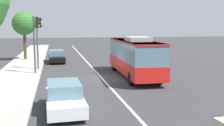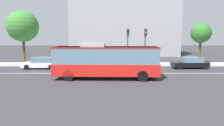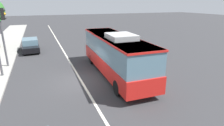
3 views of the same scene
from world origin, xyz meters
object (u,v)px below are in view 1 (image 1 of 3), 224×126
object	(u,v)px
sedan_white	(64,97)
traffic_light_mid_block	(36,35)
transit_bus	(134,56)
traffic_light_near_corner	(39,34)
street_tree_kerbside_left	(24,24)
sedan_black	(57,56)

from	to	relation	value
sedan_white	traffic_light_mid_block	xyz separation A→B (m)	(11.24, 2.02, 2.84)
transit_bus	sedan_white	size ratio (longest dim) A/B	2.21
traffic_light_near_corner	street_tree_kerbside_left	world-z (taller)	street_tree_kerbside_left
transit_bus	sedan_black	xyz separation A→B (m)	(10.76, 6.44, -1.09)
street_tree_kerbside_left	sedan_black	bearing A→B (deg)	-127.00
sedan_black	street_tree_kerbside_left	distance (m)	6.20
sedan_black	sedan_white	bearing A→B (deg)	-1.36
sedan_black	street_tree_kerbside_left	size ratio (longest dim) A/B	0.75
traffic_light_near_corner	traffic_light_mid_block	world-z (taller)	same
traffic_light_mid_block	street_tree_kerbside_left	distance (m)	11.13
transit_bus	traffic_light_near_corner	xyz separation A→B (m)	(5.16, 8.12, 1.75)
transit_bus	sedan_white	bearing A→B (deg)	145.41
traffic_light_mid_block	street_tree_kerbside_left	bearing A→B (deg)	97.03
transit_bus	sedan_black	distance (m)	12.58
street_tree_kerbside_left	traffic_light_near_corner	bearing A→B (deg)	-165.66
sedan_black	traffic_light_mid_block	bearing A→B (deg)	-14.75
sedan_black	sedan_white	distance (m)	19.22
sedan_black	sedan_white	world-z (taller)	same
sedan_white	street_tree_kerbside_left	distance (m)	22.83
sedan_black	sedan_white	xyz separation A→B (m)	(-19.22, -0.21, 0.00)
sedan_white	traffic_light_near_corner	xyz separation A→B (m)	(13.62, 1.90, 2.84)
sedan_white	street_tree_kerbside_left	xyz separation A→B (m)	(22.13, 4.07, 3.87)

